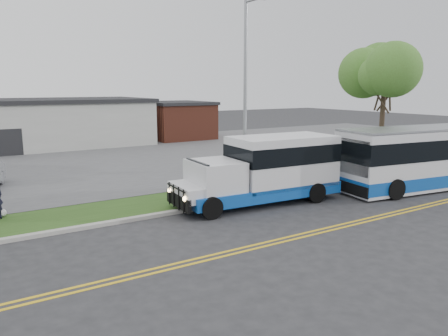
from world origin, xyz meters
TOP-DOWN VIEW (x-y plane):
  - ground at (0.00, 0.00)m, footprint 140.00×140.00m
  - lane_line_north at (0.00, -3.85)m, footprint 70.00×0.12m
  - lane_line_south at (0.00, -4.15)m, footprint 70.00×0.12m
  - curb at (0.00, 1.10)m, footprint 80.00×0.30m
  - verge at (0.00, 2.90)m, footprint 80.00×3.30m
  - parking_lot at (0.00, 17.00)m, footprint 80.00×25.00m
  - commercial_building at (-6.00, 27.00)m, footprint 25.40×10.40m
  - brick_wing at (10.50, 26.00)m, footprint 6.30×7.30m
  - tree_east at (14.00, 3.00)m, footprint 5.20×5.20m
  - streetlight_near at (3.00, 2.73)m, footprint 0.35×1.53m
  - shuttle_bus at (2.78, 0.55)m, footprint 8.31×3.21m
  - transit_bus at (12.62, -1.80)m, footprint 12.23×4.38m
  - grocery_bag_right at (-8.29, 4.25)m, footprint 0.32×0.32m

SIDE VIEW (x-z plane):
  - ground at x=0.00m, z-range 0.00..0.00m
  - lane_line_north at x=0.00m, z-range 0.00..0.01m
  - lane_line_south at x=0.00m, z-range 0.00..0.01m
  - verge at x=0.00m, z-range 0.00..0.10m
  - parking_lot at x=0.00m, z-range 0.00..0.10m
  - curb at x=0.00m, z-range 0.00..0.15m
  - grocery_bag_right at x=-8.29m, z-range 0.10..0.42m
  - shuttle_bus at x=2.78m, z-range 0.11..3.23m
  - transit_bus at x=12.62m, z-range 0.02..3.34m
  - brick_wing at x=10.50m, z-range 0.01..3.91m
  - commercial_building at x=-6.00m, z-range 0.01..4.36m
  - streetlight_near at x=3.00m, z-range 0.48..9.98m
  - tree_east at x=14.00m, z-range 2.04..10.37m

